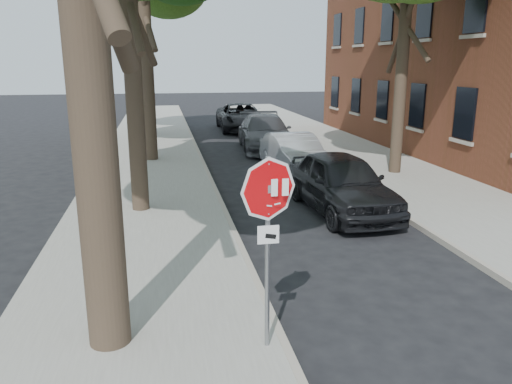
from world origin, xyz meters
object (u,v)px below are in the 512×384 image
car_a (341,183)px  car_b (295,154)px  car_d (241,117)px  stop_sign (268,217)px  car_c (265,133)px

car_a → car_b: size_ratio=1.08×
car_d → stop_sign: bearing=-96.9°
stop_sign → car_a: stop_sign is taller
car_b → car_c: size_ratio=0.79×
car_b → car_c: bearing=86.3°
car_b → car_d: 11.89m
stop_sign → car_b: bearing=73.2°
car_a → car_b: 4.72m
car_c → car_b: bearing=-85.6°
car_c → stop_sign: bearing=-97.3°
car_c → car_d: car_c is taller
car_d → car_a: bearing=-88.6°
car_a → car_d: bearing=87.1°
car_a → car_c: 9.83m
car_b → car_d: size_ratio=0.77×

